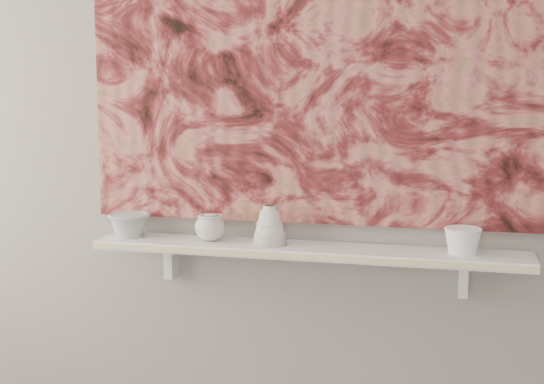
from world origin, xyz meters
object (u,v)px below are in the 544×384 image
(cup_cream, at_px, (210,227))
(bell_vessel, at_px, (270,225))
(bowl_white, at_px, (463,241))
(shelf, at_px, (306,250))
(bowl_grey, at_px, (129,225))
(painting, at_px, (313,53))

(cup_cream, distance_m, bell_vessel, 0.20)
(bell_vessel, xyz_separation_m, bowl_white, (0.60, 0.00, -0.02))
(shelf, xyz_separation_m, bell_vessel, (-0.12, 0.00, 0.08))
(bell_vessel, bearing_deg, bowl_grey, 180.00)
(cup_cream, height_order, bell_vessel, bell_vessel)
(bowl_grey, height_order, bowl_white, same)
(painting, bearing_deg, bell_vessel, -146.43)
(painting, relative_size, cup_cream, 15.12)
(painting, bearing_deg, bowl_white, -9.45)
(bowl_white, bearing_deg, shelf, 180.00)
(bell_vessel, bearing_deg, cup_cream, 180.00)
(painting, distance_m, cup_cream, 0.66)
(painting, bearing_deg, bowl_grey, -172.50)
(painting, height_order, bowl_white, painting)
(shelf, height_order, bowl_grey, bowl_grey)
(bowl_white, bearing_deg, painting, 170.55)
(bowl_grey, distance_m, bell_vessel, 0.49)
(shelf, height_order, bell_vessel, bell_vessel)
(shelf, height_order, cup_cream, cup_cream)
(painting, bearing_deg, shelf, -90.00)
(shelf, bearing_deg, cup_cream, 180.00)
(shelf, bearing_deg, bell_vessel, 180.00)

